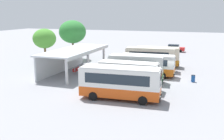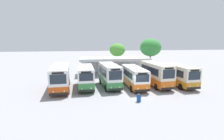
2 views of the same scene
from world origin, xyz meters
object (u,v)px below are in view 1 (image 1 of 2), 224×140
city_bus_second_in_row (128,74)px  waiting_chair_middle_seat (79,69)px  parked_car_flank (174,48)px  waiting_chair_second_from_end (77,70)px  city_bus_middle_cream (136,67)px  litter_bin_apron (193,78)px  city_bus_far_end_green (157,56)px  city_bus_fourth_amber (147,64)px  city_bus_fifth_blue (150,58)px  city_bus_nearest_orange (120,82)px  waiting_chair_end_by_column (74,71)px

city_bus_second_in_row → waiting_chair_middle_seat: (5.88, 9.13, -1.23)m
parked_car_flank → waiting_chair_second_from_end: size_ratio=5.21×
city_bus_middle_cream → litter_bin_apron: 7.36m
city_bus_far_end_green → litter_bin_apron: bearing=-144.1°
city_bus_fourth_amber → city_bus_second_in_row: bearing=174.5°
litter_bin_apron → city_bus_fifth_blue: bearing=53.8°
city_bus_nearest_orange → waiting_chair_second_from_end: (8.65, 9.18, -1.31)m
litter_bin_apron → waiting_chair_end_by_column: bearing=95.2°
waiting_chair_middle_seat → litter_bin_apron: (-0.03, -15.95, -0.07)m
city_bus_fourth_amber → parked_car_flank: city_bus_fourth_amber is taller
waiting_chair_second_from_end → city_bus_nearest_orange: bearing=-133.3°
city_bus_far_end_green → city_bus_fifth_blue: bearing=172.5°
city_bus_second_in_row → city_bus_middle_cream: (3.52, 0.00, 0.12)m
city_bus_fifth_blue → waiting_chair_second_from_end: size_ratio=8.57×
city_bus_second_in_row → waiting_chair_end_by_column: (4.39, 9.11, -1.23)m
city_bus_far_end_green → city_bus_fourth_amber: bearing=178.4°
city_bus_nearest_orange → waiting_chair_second_from_end: city_bus_nearest_orange is taller
city_bus_fifth_blue → parked_car_flank: size_ratio=1.65×
city_bus_nearest_orange → waiting_chair_second_from_end: size_ratio=9.50×
city_bus_second_in_row → city_bus_far_end_green: size_ratio=0.95×
waiting_chair_middle_seat → waiting_chair_second_from_end: bearing=-173.0°
city_bus_nearest_orange → city_bus_far_end_green: 17.59m
city_bus_middle_cream → waiting_chair_middle_seat: bearing=75.5°
city_bus_fifth_blue → waiting_chair_second_from_end: 10.98m
city_bus_nearest_orange → city_bus_second_in_row: 3.52m
waiting_chair_end_by_column → litter_bin_apron: 16.01m
city_bus_far_end_green → litter_bin_apron: 10.22m
city_bus_fifth_blue → waiting_chair_middle_seat: bearing=116.1°
parked_car_flank → city_bus_nearest_orange: bearing=177.3°
city_bus_middle_cream → waiting_chair_middle_seat: 9.52m
waiting_chair_second_from_end → city_bus_far_end_green: bearing=-48.0°
city_bus_fourth_amber → litter_bin_apron: (-1.18, -6.15, -1.20)m
city_bus_middle_cream → parked_car_flank: city_bus_middle_cream is taller
city_bus_second_in_row → city_bus_fifth_blue: (10.54, -0.41, 0.16)m
city_bus_middle_cream → litter_bin_apron: bearing=-71.2°
parked_car_flank → litter_bin_apron: size_ratio=4.98×
city_bus_fifth_blue → parked_car_flank: bearing=-3.8°
city_bus_fourth_amber → waiting_chair_middle_seat: city_bus_fourth_amber is taller
city_bus_middle_cream → city_bus_fourth_amber: 3.59m
waiting_chair_end_by_column → city_bus_fourth_amber: bearing=-74.9°
city_bus_second_in_row → city_bus_far_end_green: (14.06, -0.88, 0.00)m
city_bus_fifth_blue → waiting_chair_second_from_end: city_bus_fifth_blue is taller
city_bus_nearest_orange → city_bus_second_in_row: (3.51, 0.15, -0.07)m
city_bus_nearest_orange → city_bus_fourth_amber: bearing=-2.9°
parked_car_flank → waiting_chair_second_from_end: 28.71m
city_bus_nearest_orange → waiting_chair_end_by_column: 12.25m
city_bus_nearest_orange → city_bus_fourth_amber: city_bus_nearest_orange is taller
city_bus_far_end_green → waiting_chair_end_by_column: bearing=134.0°
city_bus_fifth_blue → litter_bin_apron: city_bus_fifth_blue is taller
city_bus_far_end_green → waiting_chair_middle_seat: 12.98m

